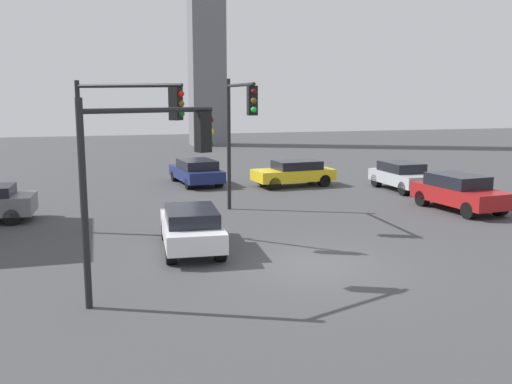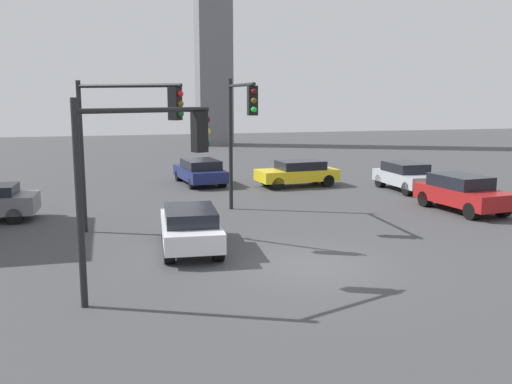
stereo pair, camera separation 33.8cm
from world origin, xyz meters
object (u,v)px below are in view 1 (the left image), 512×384
Objects in this scene: car_0 at (196,171)px; car_2 at (459,192)px; traffic_light_1 at (125,124)px; car_4 at (191,227)px; car_1 at (402,176)px; traffic_light_0 at (149,157)px; traffic_light_2 at (239,118)px; car_5 at (294,173)px.

car_2 is at bearing -143.14° from car_0.
car_4 is (1.78, -1.87, -3.08)m from traffic_light_1.
car_1 reaches higher than car_4.
traffic_light_1 is at bearing 152.89° from car_0.
car_4 is at bearing -3.49° from traffic_light_1.
traffic_light_0 reaches higher than car_0.
car_0 is 1.05× the size of car_2.
traffic_light_0 reaches higher than car_1.
traffic_light_0 is 18.21m from car_1.
traffic_light_0 reaches higher than car_2.
car_0 is 13.54m from car_2.
traffic_light_2 is 1.27× the size of car_4.
traffic_light_2 is (4.30, 2.05, 0.06)m from traffic_light_1.
car_5 is (-4.81, 2.68, -0.02)m from car_1.
traffic_light_0 is 17.19m from car_0.
car_1 is 0.94× the size of car_4.
car_2 reaches higher than car_4.
car_5 is at bearing 88.08° from traffic_light_1.
car_2 is 12.06m from car_4.
traffic_light_0 is 15.00m from car_2.
traffic_light_2 reaches higher than traffic_light_0.
traffic_light_2 is 9.69m from car_2.
car_0 is at bearing 55.82° from traffic_light_0.
traffic_light_2 is 1.36× the size of car_1.
traffic_light_1 is 1.21× the size of car_5.
car_4 is at bearing 51.09° from car_5.
car_0 is at bearing -117.29° from car_1.
car_4 is 0.98× the size of car_5.
traffic_light_0 is 1.09× the size of car_2.
traffic_light_0 reaches higher than car_5.
car_0 is at bearing -6.54° from car_4.
traffic_light_1 reaches higher than car_5.
car_1 is (13.57, 11.86, -2.58)m from traffic_light_0.
traffic_light_1 is at bearing 71.81° from traffic_light_0.
traffic_light_1 is 1.23× the size of car_4.
car_4 is at bearing -31.37° from traffic_light_2.
car_5 is at bearing 147.39° from traffic_light_2.
car_0 is (3.91, 16.53, -2.62)m from traffic_light_0.
car_4 is at bearing 46.35° from traffic_light_0.
car_2 is at bearing -71.45° from car_4.
traffic_light_2 is 9.52m from car_0.
car_2 reaches higher than car_5.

